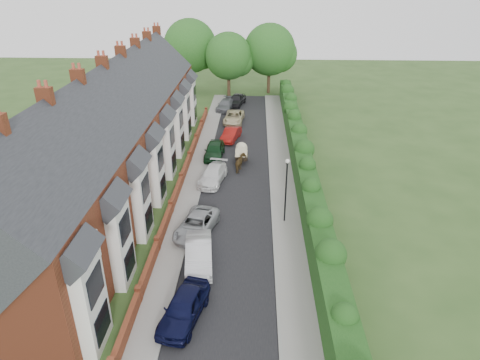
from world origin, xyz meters
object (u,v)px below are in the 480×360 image
object	(u,v)px
car_red	(231,134)
car_grey	(226,105)
car_silver_a	(199,254)
car_green	(214,150)
lamppost	(286,183)
car_white	(213,175)
car_beige	(234,117)
car_black	(237,100)
horse	(241,163)
car_silver_b	(197,225)
horse_cart	(241,152)
car_navy	(184,307)

from	to	relation	value
car_red	car_grey	distance (m)	11.71
car_silver_a	car_green	size ratio (longest dim) A/B	1.04
lamppost	car_white	size ratio (longest dim) A/B	1.09
car_beige	car_grey	distance (m)	5.59
lamppost	car_red	bearing A→B (deg)	106.22
car_grey	car_black	size ratio (longest dim) A/B	1.02
car_white	car_black	distance (m)	24.42
car_white	horse	xyz separation A→B (m)	(2.41, 2.37, 0.11)
car_white	car_black	xyz separation A→B (m)	(1.04, 24.40, 0.09)
car_black	car_silver_a	bearing A→B (deg)	-78.16
car_silver_b	car_grey	world-z (taller)	car_silver_b
car_silver_b	car_red	distance (m)	18.96
car_beige	car_black	world-z (taller)	car_black
car_silver_a	horse_cart	distance (m)	16.49
lamppost	car_silver_b	distance (m)	7.13
car_black	horse	distance (m)	22.07
car_white	car_grey	size ratio (longest dim) A/B	1.01
horse	car_silver_a	bearing A→B (deg)	89.56
car_silver_a	car_silver_b	size ratio (longest dim) A/B	0.97
horse	horse_cart	world-z (taller)	horse_cart
car_red	car_black	world-z (taller)	car_black
car_navy	car_silver_b	bearing A→B (deg)	105.60
horse	horse_cart	xyz separation A→B (m)	(-0.00, 2.03, 0.32)
car_silver_a	car_red	xyz separation A→B (m)	(0.78, 22.53, -0.10)
car_silver_b	car_white	size ratio (longest dim) A/B	1.03
lamppost	car_green	xyz separation A→B (m)	(-6.40, 12.20, -2.52)
car_silver_a	car_white	world-z (taller)	car_silver_a
horse_cart	car_red	bearing A→B (deg)	102.48
car_white	car_green	world-z (taller)	car_green
car_grey	horse	size ratio (longest dim) A/B	2.47
car_silver_b	car_grey	bearing A→B (deg)	102.73
car_silver_a	car_grey	xyz separation A→B (m)	(-0.62, 34.16, -0.10)
car_beige	car_navy	bearing A→B (deg)	-87.45
car_silver_b	car_beige	size ratio (longest dim) A/B	1.00
car_white	horse_cart	size ratio (longest dim) A/B	1.75
car_silver_a	car_beige	world-z (taller)	car_silver_a
lamppost	car_navy	size ratio (longest dim) A/B	1.14
car_silver_a	horse	bearing A→B (deg)	74.61
horse_cart	car_silver_a	bearing A→B (deg)	-97.48
car_red	horse_cart	world-z (taller)	horse_cart
car_white	horse_cart	xyz separation A→B (m)	(2.41, 4.40, 0.43)
car_navy	car_black	world-z (taller)	car_black
car_navy	car_grey	xyz separation A→B (m)	(-0.42, 39.01, -0.09)
lamppost	car_beige	xyz separation A→B (m)	(-5.00, 23.40, -2.62)
car_navy	car_white	size ratio (longest dim) A/B	0.96
car_grey	car_beige	bearing A→B (deg)	-65.14
car_red	horse_cart	distance (m)	6.35
lamppost	car_red	distance (m)	18.09
lamppost	car_navy	bearing A→B (deg)	-120.38
car_silver_a	car_silver_b	distance (m)	3.68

